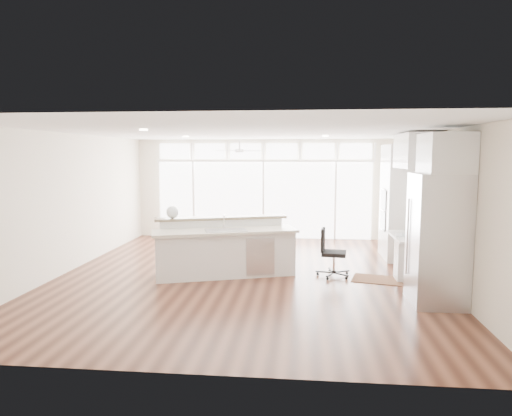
# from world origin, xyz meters

# --- Properties ---
(floor) EXTENTS (7.00, 8.00, 0.02)m
(floor) POSITION_xyz_m (0.00, 0.00, -0.01)
(floor) COLOR #3B1C12
(floor) RESTS_ON ground
(ceiling) EXTENTS (7.00, 8.00, 0.02)m
(ceiling) POSITION_xyz_m (0.00, 0.00, 2.70)
(ceiling) COLOR white
(ceiling) RESTS_ON wall_back
(wall_back) EXTENTS (7.00, 0.04, 2.70)m
(wall_back) POSITION_xyz_m (0.00, 4.00, 1.35)
(wall_back) COLOR #EFE6CF
(wall_back) RESTS_ON floor
(wall_front) EXTENTS (7.00, 0.04, 2.70)m
(wall_front) POSITION_xyz_m (0.00, -4.00, 1.35)
(wall_front) COLOR #EFE6CF
(wall_front) RESTS_ON floor
(wall_left) EXTENTS (0.04, 8.00, 2.70)m
(wall_left) POSITION_xyz_m (-3.50, 0.00, 1.35)
(wall_left) COLOR #EFE6CF
(wall_left) RESTS_ON floor
(wall_right) EXTENTS (0.04, 8.00, 2.70)m
(wall_right) POSITION_xyz_m (3.50, 0.00, 1.35)
(wall_right) COLOR #EFE6CF
(wall_right) RESTS_ON floor
(glass_wall) EXTENTS (5.80, 0.06, 2.08)m
(glass_wall) POSITION_xyz_m (0.00, 3.94, 1.05)
(glass_wall) COLOR white
(glass_wall) RESTS_ON wall_back
(transom_row) EXTENTS (5.90, 0.06, 0.40)m
(transom_row) POSITION_xyz_m (0.00, 3.94, 2.38)
(transom_row) COLOR white
(transom_row) RESTS_ON wall_back
(desk_window) EXTENTS (0.04, 0.85, 0.85)m
(desk_window) POSITION_xyz_m (3.46, 0.30, 1.55)
(desk_window) COLOR white
(desk_window) RESTS_ON wall_right
(ceiling_fan) EXTENTS (1.16, 1.16, 0.32)m
(ceiling_fan) POSITION_xyz_m (-0.50, 2.80, 2.48)
(ceiling_fan) COLOR white
(ceiling_fan) RESTS_ON ceiling
(recessed_lights) EXTENTS (3.40, 3.00, 0.02)m
(recessed_lights) POSITION_xyz_m (0.00, 0.20, 2.68)
(recessed_lights) COLOR silver
(recessed_lights) RESTS_ON ceiling
(oven_cabinet) EXTENTS (0.64, 1.20, 2.50)m
(oven_cabinet) POSITION_xyz_m (3.17, 1.80, 1.25)
(oven_cabinet) COLOR white
(oven_cabinet) RESTS_ON floor
(desk_nook) EXTENTS (0.72, 1.30, 0.76)m
(desk_nook) POSITION_xyz_m (3.13, 0.30, 0.38)
(desk_nook) COLOR white
(desk_nook) RESTS_ON floor
(upper_cabinets) EXTENTS (0.64, 1.30, 0.64)m
(upper_cabinets) POSITION_xyz_m (3.17, 0.30, 2.35)
(upper_cabinets) COLOR white
(upper_cabinets) RESTS_ON wall_right
(refrigerator) EXTENTS (0.76, 0.90, 2.00)m
(refrigerator) POSITION_xyz_m (3.11, -1.35, 1.00)
(refrigerator) COLOR silver
(refrigerator) RESTS_ON floor
(fridge_cabinet) EXTENTS (0.64, 0.90, 0.60)m
(fridge_cabinet) POSITION_xyz_m (3.17, -1.35, 2.30)
(fridge_cabinet) COLOR white
(fridge_cabinet) RESTS_ON wall_right
(framed_photos) EXTENTS (0.06, 0.22, 0.80)m
(framed_photos) POSITION_xyz_m (3.46, 0.92, 1.40)
(framed_photos) COLOR black
(framed_photos) RESTS_ON wall_right
(kitchen_island) EXTENTS (2.88, 1.81, 1.07)m
(kitchen_island) POSITION_xyz_m (-0.39, -0.07, 0.54)
(kitchen_island) COLOR white
(kitchen_island) RESTS_ON floor
(rug) EXTENTS (1.01, 0.83, 0.01)m
(rug) POSITION_xyz_m (2.44, -0.09, 0.01)
(rug) COLOR #3C2013
(rug) RESTS_ON floor
(office_chair) EXTENTS (0.52, 0.49, 0.90)m
(office_chair) POSITION_xyz_m (1.66, 0.07, 0.45)
(office_chair) COLOR black
(office_chair) RESTS_ON floor
(fishbowl) EXTENTS (0.27, 0.27, 0.24)m
(fishbowl) POSITION_xyz_m (-1.42, 0.01, 1.19)
(fishbowl) COLOR white
(fishbowl) RESTS_ON kitchen_island
(monitor) EXTENTS (0.14, 0.49, 0.40)m
(monitor) POSITION_xyz_m (3.05, 0.30, 0.96)
(monitor) COLOR black
(monitor) RESTS_ON desk_nook
(keyboard) EXTENTS (0.17, 0.34, 0.02)m
(keyboard) POSITION_xyz_m (2.88, 0.30, 0.77)
(keyboard) COLOR silver
(keyboard) RESTS_ON desk_nook
(potted_plant) EXTENTS (0.28, 0.31, 0.23)m
(potted_plant) POSITION_xyz_m (3.17, 1.80, 2.62)
(potted_plant) COLOR #2C6129
(potted_plant) RESTS_ON oven_cabinet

